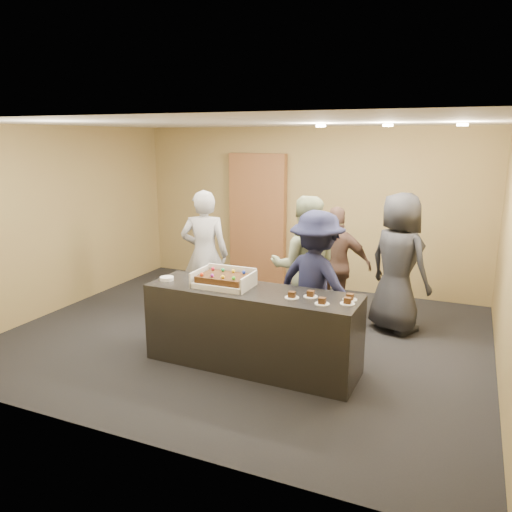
% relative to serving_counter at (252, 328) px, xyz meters
% --- Properties ---
extents(room, '(6.04, 6.00, 2.70)m').
position_rel_serving_counter_xyz_m(room, '(-0.44, 0.77, 0.90)').
color(room, black).
rests_on(room, ground).
extents(serving_counter, '(2.42, 0.76, 0.90)m').
position_rel_serving_counter_xyz_m(serving_counter, '(0.00, 0.00, 0.00)').
color(serving_counter, black).
rests_on(serving_counter, floor).
extents(storage_cabinet, '(1.03, 0.15, 2.26)m').
position_rel_serving_counter_xyz_m(storage_cabinet, '(-1.30, 3.18, 0.68)').
color(storage_cabinet, brown).
rests_on(storage_cabinet, floor).
extents(cake_box, '(0.64, 0.44, 0.19)m').
position_rel_serving_counter_xyz_m(cake_box, '(-0.34, 0.02, 0.49)').
color(cake_box, white).
rests_on(cake_box, serving_counter).
extents(sheet_cake, '(0.54, 0.38, 0.11)m').
position_rel_serving_counter_xyz_m(sheet_cake, '(-0.34, 0.00, 0.55)').
color(sheet_cake, black).
rests_on(sheet_cake, cake_box).
extents(plate_stack, '(0.16, 0.16, 0.04)m').
position_rel_serving_counter_xyz_m(plate_stack, '(-1.07, -0.05, 0.47)').
color(plate_stack, white).
rests_on(plate_stack, serving_counter).
extents(slice_a, '(0.15, 0.15, 0.07)m').
position_rel_serving_counter_xyz_m(slice_a, '(0.50, -0.09, 0.47)').
color(slice_a, white).
rests_on(slice_a, serving_counter).
extents(slice_b, '(0.15, 0.15, 0.07)m').
position_rel_serving_counter_xyz_m(slice_b, '(0.67, 0.02, 0.47)').
color(slice_b, white).
rests_on(slice_b, serving_counter).
extents(slice_c, '(0.15, 0.15, 0.07)m').
position_rel_serving_counter_xyz_m(slice_c, '(0.84, -0.16, 0.47)').
color(slice_c, white).
rests_on(slice_c, serving_counter).
extents(slice_d, '(0.15, 0.15, 0.07)m').
position_rel_serving_counter_xyz_m(slice_d, '(1.07, 0.08, 0.47)').
color(slice_d, white).
rests_on(slice_d, serving_counter).
extents(slice_e, '(0.15, 0.15, 0.07)m').
position_rel_serving_counter_xyz_m(slice_e, '(1.08, -0.05, 0.47)').
color(slice_e, white).
rests_on(slice_e, serving_counter).
extents(person_server_grey, '(0.78, 0.65, 1.83)m').
position_rel_serving_counter_xyz_m(person_server_grey, '(-1.26, 1.20, 0.47)').
color(person_server_grey, '#AAAAAF').
rests_on(person_server_grey, floor).
extents(person_sage_man, '(1.07, 0.95, 1.83)m').
position_rel_serving_counter_xyz_m(person_sage_man, '(0.24, 1.14, 0.46)').
color(person_sage_man, gray).
rests_on(person_sage_man, floor).
extents(person_navy_man, '(1.27, 0.98, 1.73)m').
position_rel_serving_counter_xyz_m(person_navy_man, '(0.55, 0.63, 0.41)').
color(person_navy_man, '#1A1C3C').
rests_on(person_navy_man, floor).
extents(person_brown_extra, '(0.99, 0.49, 1.62)m').
position_rel_serving_counter_xyz_m(person_brown_extra, '(0.50, 1.75, 0.36)').
color(person_brown_extra, brown).
rests_on(person_brown_extra, floor).
extents(person_dark_suit, '(1.08, 0.98, 1.85)m').
position_rel_serving_counter_xyz_m(person_dark_suit, '(1.33, 1.75, 0.48)').
color(person_dark_suit, '#242428').
rests_on(person_dark_suit, floor).
extents(ceiling_spotlights, '(1.72, 0.12, 0.03)m').
position_rel_serving_counter_xyz_m(ceiling_spotlights, '(1.16, 1.27, 2.22)').
color(ceiling_spotlights, '#FFEAC6').
rests_on(ceiling_spotlights, ceiling).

